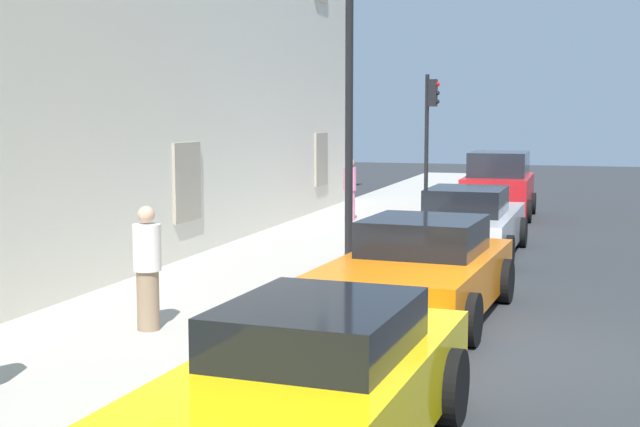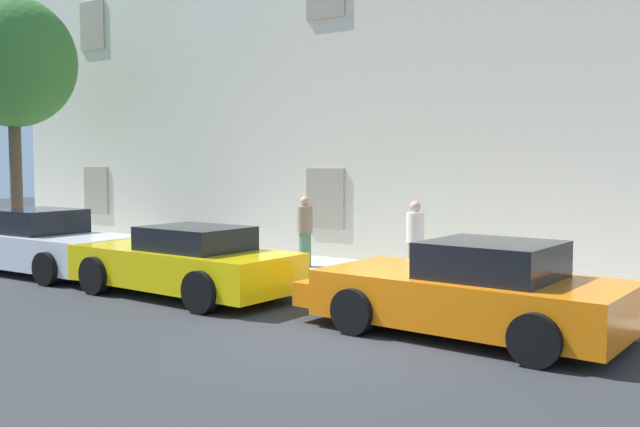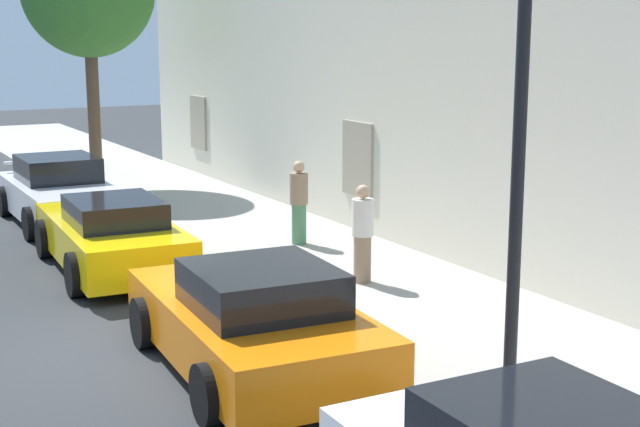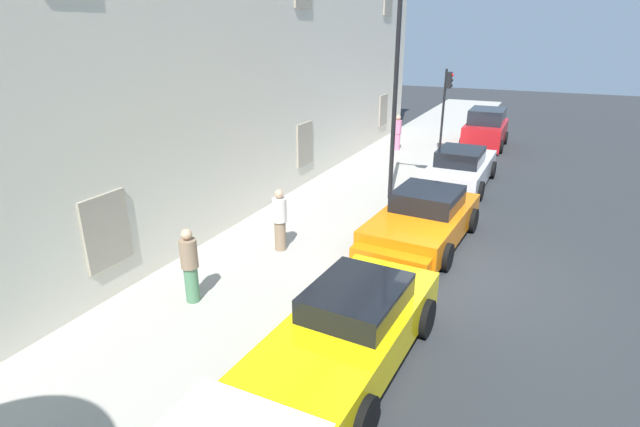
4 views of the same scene
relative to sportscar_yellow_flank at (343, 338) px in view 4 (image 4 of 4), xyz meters
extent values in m
plane|color=#2B2D30|center=(4.32, -1.18, -0.61)|extent=(80.00, 80.00, 0.00)
cube|color=#A8A399|center=(4.32, 3.11, -0.54)|extent=(60.00, 4.09, 0.14)
cube|color=beige|center=(4.32, 6.90, 4.94)|extent=(32.52, 3.50, 11.09)
cube|color=#9E937F|center=(-0.02, 5.13, 0.99)|extent=(1.10, 0.06, 1.50)
cube|color=#9E937F|center=(8.65, 5.13, 0.99)|extent=(1.10, 0.06, 1.50)
cube|color=#9E937F|center=(17.32, 5.13, 0.99)|extent=(1.10, 0.06, 1.50)
cube|color=yellow|center=(0.16, -0.01, -0.06)|extent=(4.69, 2.04, 0.68)
cube|color=black|center=(0.51, -0.03, 0.50)|extent=(1.91, 1.54, 0.43)
cube|color=yellow|center=(-1.86, 0.10, -0.14)|extent=(1.46, 1.73, 0.38)
cylinder|color=black|center=(-1.31, -0.84, -0.25)|extent=(0.73, 0.28, 0.72)
cylinder|color=black|center=(-1.21, 0.97, -0.25)|extent=(0.73, 0.28, 0.72)
cylinder|color=black|center=(1.54, -0.99, -0.25)|extent=(0.73, 0.28, 0.72)
cylinder|color=black|center=(1.63, 0.82, -0.25)|extent=(0.73, 0.28, 0.72)
cube|color=orange|center=(5.76, 0.13, -0.08)|extent=(4.47, 2.30, 0.68)
cube|color=black|center=(6.09, 0.11, 0.52)|extent=(1.84, 1.73, 0.51)
cube|color=orange|center=(3.86, 0.25, -0.16)|extent=(1.42, 1.94, 0.38)
cylinder|color=black|center=(4.35, -0.79, -0.27)|extent=(0.69, 0.28, 0.68)
cylinder|color=black|center=(4.49, 1.22, -0.27)|extent=(0.69, 0.28, 0.68)
cylinder|color=black|center=(7.04, -0.97, -0.27)|extent=(0.69, 0.28, 0.68)
cylinder|color=black|center=(7.17, 1.05, -0.27)|extent=(0.69, 0.28, 0.68)
cube|color=white|center=(11.41, 0.14, -0.08)|extent=(4.70, 1.92, 0.73)
cube|color=black|center=(11.06, 0.15, 0.55)|extent=(1.89, 1.51, 0.52)
cube|color=white|center=(13.46, 0.11, -0.17)|extent=(1.43, 1.72, 0.40)
cylinder|color=black|center=(12.87, 1.04, -0.28)|extent=(0.66, 0.25, 0.65)
cylinder|color=black|center=(12.84, -0.80, -0.28)|extent=(0.66, 0.25, 0.65)
cylinder|color=black|center=(9.97, 1.09, -0.28)|extent=(0.66, 0.25, 0.65)
cylinder|color=black|center=(9.94, -0.76, -0.28)|extent=(0.66, 0.25, 0.65)
cube|color=red|center=(18.30, 0.22, 0.02)|extent=(3.60, 1.78, 1.07)
cube|color=#1E232B|center=(18.30, 0.22, 0.89)|extent=(2.16, 1.56, 0.67)
cylinder|color=black|center=(17.23, -0.66, -0.29)|extent=(0.62, 0.20, 0.62)
cylinder|color=black|center=(17.22, 1.09, -0.29)|extent=(0.62, 0.20, 0.62)
cylinder|color=black|center=(19.38, -0.65, -0.29)|extent=(0.62, 0.20, 0.62)
cylinder|color=black|center=(19.37, 1.11, -0.29)|extent=(0.62, 0.20, 0.62)
cylinder|color=black|center=(14.93, 1.67, 1.39)|extent=(0.10, 0.10, 3.71)
cube|color=black|center=(14.93, 1.53, 2.79)|extent=(0.22, 0.20, 0.66)
sphere|color=red|center=(14.93, 1.42, 3.00)|extent=(0.12, 0.12, 0.12)
sphere|color=black|center=(14.93, 1.42, 2.79)|extent=(0.12, 0.12, 0.12)
sphere|color=black|center=(14.93, 1.42, 2.58)|extent=(0.12, 0.12, 0.12)
cylinder|color=black|center=(8.48, 1.89, 2.78)|extent=(0.14, 0.14, 6.49)
cylinder|color=#8C7259|center=(3.41, 3.15, -0.08)|extent=(0.35, 0.35, 0.77)
cylinder|color=silver|center=(3.41, 3.15, 0.60)|extent=(0.43, 0.43, 0.59)
sphere|color=tan|center=(3.41, 3.15, 1.02)|extent=(0.22, 0.22, 0.22)
cylinder|color=pink|center=(15.25, 3.71, -0.08)|extent=(0.29, 0.29, 0.78)
cylinder|color=pink|center=(15.25, 3.71, 0.61)|extent=(0.36, 0.36, 0.60)
sphere|color=tan|center=(15.25, 3.71, 1.03)|extent=(0.22, 0.22, 0.22)
cylinder|color=#4C7F59|center=(0.48, 3.53, -0.08)|extent=(0.35, 0.35, 0.77)
cylinder|color=#8C7259|center=(0.48, 3.53, 0.60)|extent=(0.43, 0.43, 0.59)
sphere|color=tan|center=(0.48, 3.53, 1.02)|extent=(0.22, 0.22, 0.22)
camera|label=1|loc=(-6.26, -2.13, 2.27)|focal=48.59mm
camera|label=2|loc=(9.51, -9.41, 1.88)|focal=39.42mm
camera|label=3|loc=(15.61, -4.35, 3.48)|focal=51.51mm
camera|label=4|loc=(-6.21, -2.53, 4.73)|focal=27.12mm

